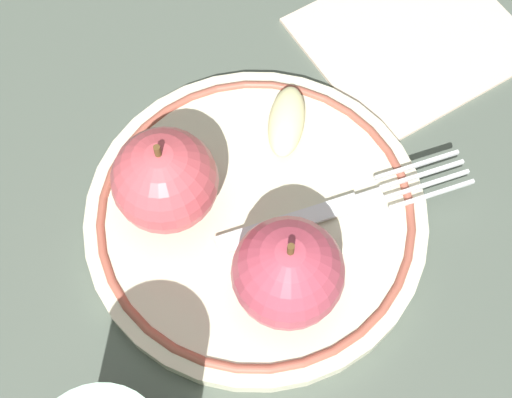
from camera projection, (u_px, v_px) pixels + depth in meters
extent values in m
plane|color=#4C564B|center=(243.00, 215.00, 0.49)|extent=(2.00, 2.00, 0.00)
cylinder|color=beige|center=(256.00, 218.00, 0.48)|extent=(0.23, 0.23, 0.01)
torus|color=#A05240|center=(256.00, 214.00, 0.48)|extent=(0.21, 0.21, 0.01)
sphere|color=#B24052|center=(288.00, 273.00, 0.42)|extent=(0.07, 0.07, 0.07)
cylinder|color=brown|center=(291.00, 250.00, 0.39)|extent=(0.00, 0.00, 0.01)
sphere|color=#C44B53|center=(165.00, 181.00, 0.45)|extent=(0.07, 0.07, 0.07)
cylinder|color=brown|center=(158.00, 151.00, 0.41)|extent=(0.00, 0.00, 0.01)
ellipsoid|color=beige|center=(287.00, 121.00, 0.49)|extent=(0.06, 0.05, 0.02)
cube|color=silver|center=(288.00, 223.00, 0.47)|extent=(0.02, 0.10, 0.00)
cube|color=silver|center=(370.00, 197.00, 0.48)|extent=(0.01, 0.02, 0.00)
cube|color=silver|center=(432.00, 195.00, 0.48)|extent=(0.01, 0.06, 0.00)
cube|color=silver|center=(427.00, 185.00, 0.48)|extent=(0.01, 0.06, 0.00)
cube|color=silver|center=(422.00, 175.00, 0.49)|extent=(0.01, 0.06, 0.00)
cube|color=silver|center=(417.00, 165.00, 0.49)|extent=(0.01, 0.06, 0.00)
cube|color=beige|center=(413.00, 36.00, 0.56)|extent=(0.18, 0.19, 0.01)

